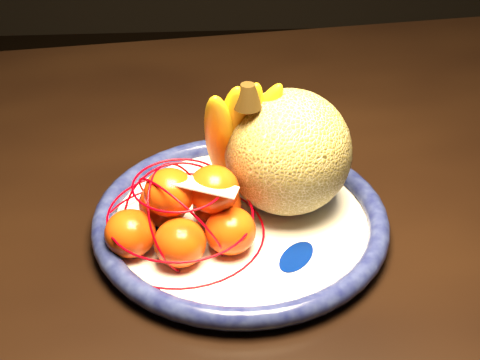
{
  "coord_description": "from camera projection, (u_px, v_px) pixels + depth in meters",
  "views": [
    {
      "loc": [
        -0.25,
        -0.95,
        1.37
      ],
      "look_at": [
        -0.2,
        -0.23,
        0.87
      ],
      "focal_mm": 55.0,
      "sensor_mm": 36.0,
      "label": 1
    }
  ],
  "objects": [
    {
      "name": "mandarin_bag",
      "position": [
        185.0,
        215.0,
        0.86
      ],
      "size": [
        0.23,
        0.23,
        0.12
      ],
      "rotation": [
        0.0,
        0.0,
        -0.16
      ],
      "color": "#EA4911",
      "rests_on": "fruit_bowl"
    },
    {
      "name": "price_tag",
      "position": [
        206.0,
        186.0,
        0.82
      ],
      "size": [
        0.08,
        0.05,
        0.01
      ],
      "primitive_type": "cube",
      "rotation": [
        -0.14,
        0.1,
        -0.29
      ],
      "color": "white",
      "rests_on": "mandarin_bag"
    },
    {
      "name": "fruit_bowl",
      "position": [
        240.0,
        222.0,
        0.91
      ],
      "size": [
        0.37,
        0.37,
        0.03
      ],
      "rotation": [
        0.0,
        0.0,
        0.36
      ],
      "color": "white",
      "rests_on": "dining_table"
    },
    {
      "name": "dining_table",
      "position": [
        324.0,
        218.0,
        1.07
      ],
      "size": [
        1.7,
        1.14,
        0.8
      ],
      "rotation": [
        0.0,
        0.0,
        0.12
      ],
      "color": "black",
      "rests_on": "ground"
    },
    {
      "name": "banana_bunch",
      "position": [
        236.0,
        131.0,
        0.9
      ],
      "size": [
        0.12,
        0.12,
        0.19
      ],
      "rotation": [
        0.0,
        0.0,
        0.33
      ],
      "color": "gold",
      "rests_on": "fruit_bowl"
    },
    {
      "name": "cantaloupe",
      "position": [
        288.0,
        152.0,
        0.89
      ],
      "size": [
        0.16,
        0.16,
        0.16
      ],
      "primitive_type": "sphere",
      "color": "olive",
      "rests_on": "fruit_bowl"
    }
  ]
}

